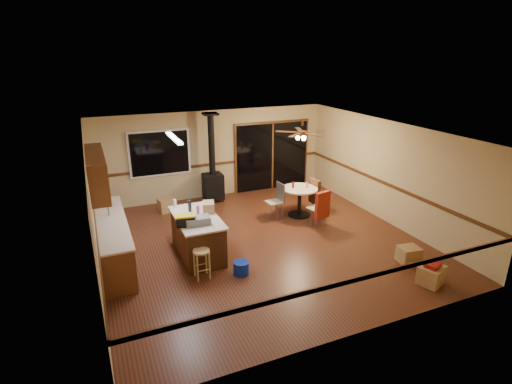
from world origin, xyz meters
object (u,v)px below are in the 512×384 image
chair_near (322,205)px  kitchen_island (198,236)px  toolbox_black (185,221)px  blue_bucket (241,268)px  wood_stove (213,177)px  dining_table (299,197)px  box_corner_b (409,255)px  chair_left (278,197)px  box_corner_a (431,275)px  toolbox_grey (198,221)px  bar_stool (202,264)px  box_under_window (167,205)px  chair_right (315,191)px

chair_near → kitchen_island: bearing=-176.4°
kitchen_island → chair_near: size_ratio=2.40×
toolbox_black → blue_bucket: (0.90, -0.75, -0.87)m
wood_stove → dining_table: bearing=-47.5°
wood_stove → box_corner_b: wood_stove is taller
chair_left → box_corner_a: 4.27m
toolbox_grey → wood_stove: bearing=68.1°
toolbox_black → box_corner_b: (4.32, -1.68, -0.83)m
chair_left → box_corner_a: chair_left is taller
bar_stool → kitchen_island: bearing=79.3°
blue_bucket → box_corner_b: (3.42, -0.94, 0.04)m
toolbox_grey → box_under_window: (-0.05, 3.15, -0.80)m
kitchen_island → box_corner_b: bearing=-27.1°
kitchen_island → toolbox_black: bearing=-131.5°
toolbox_black → box_under_window: bearing=86.5°
kitchen_island → bar_stool: kitchen_island is taller
chair_right → kitchen_island: bearing=-162.6°
wood_stove → chair_near: (1.94, -2.84, -0.13)m
toolbox_grey → bar_stool: 0.88m
chair_near → chair_right: bearing=68.0°
chair_near → chair_right: same height
toolbox_grey → blue_bucket: size_ratio=1.57×
dining_table → chair_left: (-0.59, 0.11, 0.06)m
dining_table → box_corner_a: (0.70, -3.94, -0.35)m
chair_right → box_under_window: (-3.74, 1.64, -0.42)m
chair_right → box_corner_b: chair_right is taller
chair_near → box_under_window: bearing=142.8°
chair_near → blue_bucket: bearing=-153.7°
box_under_window → box_corner_a: same height
bar_stool → wood_stove: bearing=69.7°
box_corner_a → chair_left: bearing=107.7°
toolbox_black → dining_table: bearing=22.9°
chair_near → box_corner_a: bearing=-79.7°
blue_bucket → box_corner_b: 3.55m
dining_table → chair_near: (0.14, -0.88, 0.06)m
bar_stool → chair_left: bearing=38.5°
dining_table → box_corner_b: bearing=-74.0°
wood_stove → toolbox_black: size_ratio=7.03×
toolbox_black → toolbox_grey: bearing=-5.4°
blue_bucket → dining_table: dining_table is taller
toolbox_grey → chair_right: toolbox_grey is taller
toolbox_black → box_corner_b: toolbox_black is taller
chair_left → toolbox_grey: bearing=-148.6°
toolbox_grey → chair_left: 3.05m
toolbox_grey → toolbox_black: 0.24m
kitchen_island → chair_near: bearing=3.6°
toolbox_grey → box_corner_a: size_ratio=1.05×
dining_table → box_under_window: (-3.23, 1.68, -0.35)m
bar_stool → box_under_window: 3.71m
chair_left → box_corner_b: 3.59m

